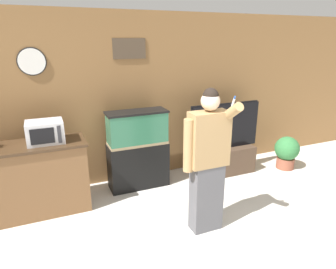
% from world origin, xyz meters
% --- Properties ---
extents(wall_back_paneled, '(10.00, 0.08, 2.60)m').
position_xyz_m(wall_back_paneled, '(-0.00, 3.18, 1.30)').
color(wall_back_paneled, olive).
rests_on(wall_back_paneled, ground_plane).
extents(counter_island, '(1.66, 0.58, 0.95)m').
position_xyz_m(counter_island, '(-1.63, 2.63, 0.48)').
color(counter_island, brown).
rests_on(counter_island, ground_plane).
extents(microwave, '(0.44, 0.36, 0.27)m').
position_xyz_m(microwave, '(-1.27, 2.64, 1.09)').
color(microwave, silver).
rests_on(microwave, counter_island).
extents(aquarium_on_stand, '(0.90, 0.36, 1.20)m').
position_xyz_m(aquarium_on_stand, '(-0.02, 2.81, 0.60)').
color(aquarium_on_stand, black).
rests_on(aquarium_on_stand, ground_plane).
extents(tv_on_stand, '(1.26, 0.40, 1.22)m').
position_xyz_m(tv_on_stand, '(1.46, 2.69, 0.36)').
color(tv_on_stand, '#4C3828').
rests_on(tv_on_stand, ground_plane).
extents(person_standing, '(0.54, 0.41, 1.71)m').
position_xyz_m(person_standing, '(0.38, 1.44, 0.89)').
color(person_standing, '#515156').
rests_on(person_standing, ground_plane).
extents(potted_plant, '(0.42, 0.42, 0.58)m').
position_xyz_m(potted_plant, '(2.59, 2.43, 0.32)').
color(potted_plant, brown).
rests_on(potted_plant, ground_plane).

